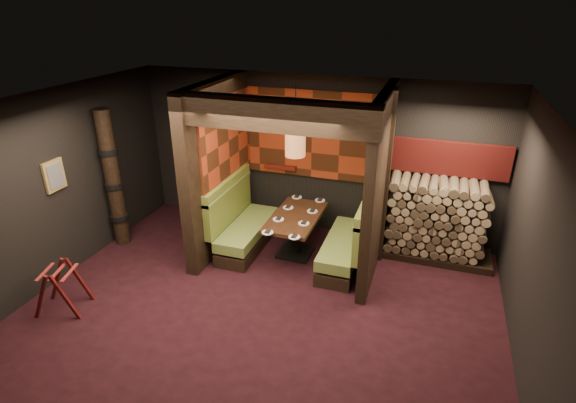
{
  "coord_description": "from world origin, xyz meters",
  "views": [
    {
      "loc": [
        1.99,
        -4.63,
        4.0
      ],
      "look_at": [
        0.0,
        1.3,
        1.15
      ],
      "focal_mm": 28.0,
      "sensor_mm": 36.0,
      "label": 1
    }
  ],
  "objects_px": {
    "dining_table": "(296,228)",
    "pendant_lamp": "(295,142)",
    "totem_column": "(113,180)",
    "firewood_stack": "(441,221)",
    "booth_bench_left": "(242,226)",
    "luggage_rack": "(61,286)",
    "booth_bench_right": "(350,243)"
  },
  "relations": [
    {
      "from": "firewood_stack",
      "to": "pendant_lamp",
      "type": "bearing_deg",
      "value": -162.81
    },
    {
      "from": "booth_bench_left",
      "to": "pendant_lamp",
      "type": "relative_size",
      "value": 1.49
    },
    {
      "from": "booth_bench_left",
      "to": "totem_column",
      "type": "xyz_separation_m",
      "value": [
        -2.09,
        -0.55,
        0.79
      ]
    },
    {
      "from": "booth_bench_left",
      "to": "booth_bench_right",
      "type": "bearing_deg",
      "value": 0.0
    },
    {
      "from": "pendant_lamp",
      "to": "luggage_rack",
      "type": "height_order",
      "value": "pendant_lamp"
    },
    {
      "from": "booth_bench_left",
      "to": "totem_column",
      "type": "relative_size",
      "value": 0.67
    },
    {
      "from": "luggage_rack",
      "to": "firewood_stack",
      "type": "bearing_deg",
      "value": 32.25
    },
    {
      "from": "dining_table",
      "to": "luggage_rack",
      "type": "height_order",
      "value": "dining_table"
    },
    {
      "from": "pendant_lamp",
      "to": "luggage_rack",
      "type": "bearing_deg",
      "value": -137.68
    },
    {
      "from": "booth_bench_right",
      "to": "pendant_lamp",
      "type": "xyz_separation_m",
      "value": [
        -0.93,
        -0.01,
        1.6
      ]
    },
    {
      "from": "pendant_lamp",
      "to": "totem_column",
      "type": "height_order",
      "value": "pendant_lamp"
    },
    {
      "from": "booth_bench_left",
      "to": "booth_bench_right",
      "type": "relative_size",
      "value": 1.0
    },
    {
      "from": "dining_table",
      "to": "pendant_lamp",
      "type": "relative_size",
      "value": 1.29
    },
    {
      "from": "booth_bench_right",
      "to": "pendant_lamp",
      "type": "height_order",
      "value": "pendant_lamp"
    },
    {
      "from": "luggage_rack",
      "to": "totem_column",
      "type": "xyz_separation_m",
      "value": [
        -0.42,
        1.85,
        0.82
      ]
    },
    {
      "from": "dining_table",
      "to": "totem_column",
      "type": "bearing_deg",
      "value": -168.99
    },
    {
      "from": "dining_table",
      "to": "totem_column",
      "type": "height_order",
      "value": "totem_column"
    },
    {
      "from": "luggage_rack",
      "to": "booth_bench_left",
      "type": "bearing_deg",
      "value": 55.23
    },
    {
      "from": "luggage_rack",
      "to": "totem_column",
      "type": "distance_m",
      "value": 2.07
    },
    {
      "from": "totem_column",
      "to": "firewood_stack",
      "type": "height_order",
      "value": "totem_column"
    },
    {
      "from": "dining_table",
      "to": "booth_bench_left",
      "type": "bearing_deg",
      "value": -177.4
    },
    {
      "from": "booth_bench_right",
      "to": "dining_table",
      "type": "height_order",
      "value": "booth_bench_right"
    },
    {
      "from": "booth_bench_right",
      "to": "totem_column",
      "type": "distance_m",
      "value": 4.1
    },
    {
      "from": "dining_table",
      "to": "luggage_rack",
      "type": "xyz_separation_m",
      "value": [
        -2.63,
        -2.44,
        -0.13
      ]
    },
    {
      "from": "luggage_rack",
      "to": "firewood_stack",
      "type": "xyz_separation_m",
      "value": [
        4.91,
        3.1,
        0.32
      ]
    },
    {
      "from": "dining_table",
      "to": "firewood_stack",
      "type": "distance_m",
      "value": 2.38
    },
    {
      "from": "booth_bench_left",
      "to": "pendant_lamp",
      "type": "xyz_separation_m",
      "value": [
        0.96,
        -0.01,
        1.6
      ]
    },
    {
      "from": "booth_bench_right",
      "to": "totem_column",
      "type": "relative_size",
      "value": 0.67
    },
    {
      "from": "pendant_lamp",
      "to": "totem_column",
      "type": "relative_size",
      "value": 0.45
    },
    {
      "from": "booth_bench_left",
      "to": "totem_column",
      "type": "bearing_deg",
      "value": -165.25
    },
    {
      "from": "firewood_stack",
      "to": "booth_bench_left",
      "type": "bearing_deg",
      "value": -167.83
    },
    {
      "from": "luggage_rack",
      "to": "firewood_stack",
      "type": "relative_size",
      "value": 0.45
    }
  ]
}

